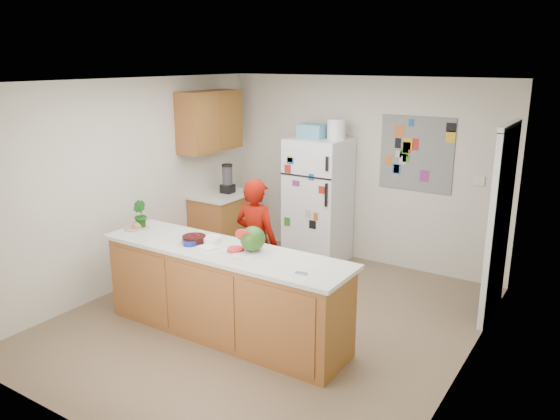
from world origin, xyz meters
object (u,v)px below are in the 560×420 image
Objects in this scene: cherry_bowl at (194,239)px; person at (256,242)px; refrigerator at (318,201)px; watermelon at (253,239)px.

person is at bearing 75.76° from cherry_bowl.
cherry_bowl is (-0.20, -0.80, 0.23)m from person.
person is at bearing -86.90° from refrigerator.
cherry_bowl is at bearing -92.81° from refrigerator.
watermelon is (0.46, -0.72, 0.32)m from person.
refrigerator is 1.59m from person.
watermelon is at bearing -76.59° from refrigerator.
watermelon is 0.68m from cherry_bowl.
person is 5.98× the size of watermelon.
refrigerator is 6.97× the size of watermelon.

